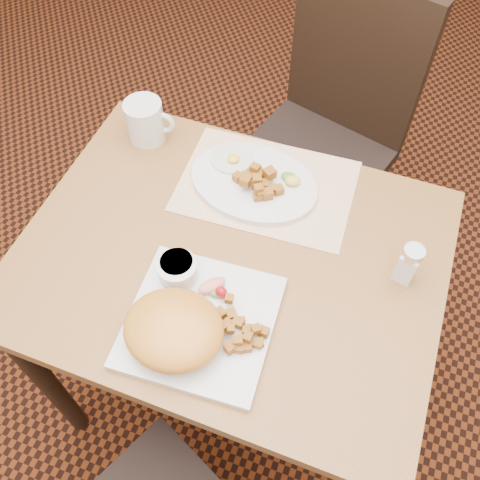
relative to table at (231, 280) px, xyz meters
name	(u,v)px	position (x,y,z in m)	size (l,w,h in m)	color
ground	(234,378)	(0.00, 0.00, -0.64)	(8.00, 8.00, 0.00)	black
table	(231,280)	(0.00, 0.00, 0.00)	(0.90, 0.70, 0.75)	#9B6230
chair_far	(328,126)	(0.06, 0.68, -0.10)	(0.52, 0.53, 0.97)	black
placemat	(266,186)	(0.01, 0.21, 0.11)	(0.40, 0.28, 0.00)	white
plate_square	(201,322)	(0.01, -0.17, 0.12)	(0.28, 0.28, 0.02)	silver
plate_oval	(254,183)	(-0.02, 0.20, 0.12)	(0.30, 0.23, 0.02)	silver
hollandaise_mound	(173,329)	(-0.03, -0.22, 0.16)	(0.19, 0.17, 0.07)	orange
ramekin	(177,270)	(-0.08, -0.10, 0.15)	(0.08, 0.08, 0.04)	silver
garnish_sq	(215,288)	(0.01, -0.10, 0.14)	(0.07, 0.07, 0.03)	#387223
fried_egg	(232,158)	(-0.09, 0.24, 0.13)	(0.10, 0.10, 0.02)	white
garnish_ov	(291,179)	(0.06, 0.22, 0.14)	(0.05, 0.05, 0.02)	#387223
salt_shaker	(409,263)	(0.36, 0.07, 0.16)	(0.05, 0.05, 0.10)	white
coffee_mug	(146,121)	(-0.32, 0.26, 0.16)	(0.12, 0.09, 0.10)	silver
home_fries_sq	(239,331)	(0.09, -0.17, 0.14)	(0.11, 0.11, 0.03)	#AC671B
home_fries_ov	(259,183)	(0.00, 0.18, 0.14)	(0.13, 0.09, 0.04)	#AC671B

